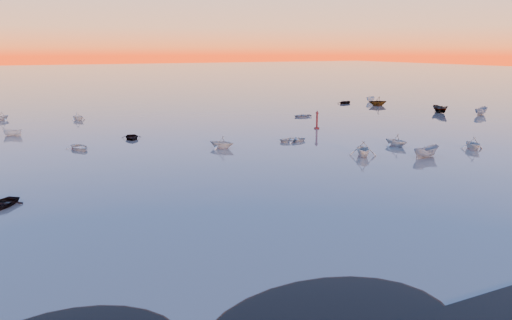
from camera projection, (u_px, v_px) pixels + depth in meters
ground at (119, 104)px, 117.29m from camera, size 600.00×600.00×0.00m
mud_lobes at (474, 274)px, 29.07m from camera, size 140.00×6.00×0.07m
moored_fleet at (182, 134)px, 76.24m from camera, size 124.00×58.00×1.20m
boat_near_center at (426, 157)px, 60.07m from camera, size 2.00×4.07×1.36m
boat_near_right at (222, 148)px, 65.53m from camera, size 3.81×3.53×1.26m
channel_marker at (317, 121)px, 81.07m from camera, size 0.86×0.86×3.07m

